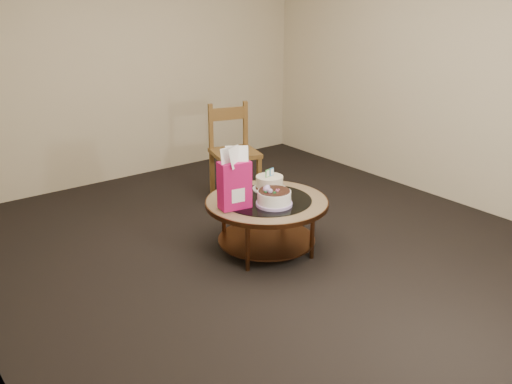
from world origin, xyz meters
TOP-DOWN VIEW (x-y plane):
  - ground at (0.00, 0.00)m, footprint 5.00×5.00m
  - room_walls at (0.00, 0.00)m, footprint 4.52×5.02m
  - coffee_table at (0.00, -0.00)m, footprint 1.02×1.02m
  - decorated_cake at (-0.03, -0.13)m, footprint 0.30×0.30m
  - cream_cake at (0.17, 0.18)m, footprint 0.29×0.29m
  - gift_bag at (-0.31, 0.02)m, footprint 0.26×0.21m
  - pillar_candle at (-0.07, 0.24)m, footprint 0.13×0.13m
  - dining_chair at (0.53, 1.23)m, footprint 0.55×0.55m

SIDE VIEW (x-z plane):
  - ground at x=0.00m, z-range 0.00..0.00m
  - coffee_table at x=0.00m, z-range 0.15..0.61m
  - pillar_candle at x=-0.07m, z-range 0.44..0.54m
  - dining_chair at x=0.53m, z-range 0.01..0.98m
  - decorated_cake at x=-0.03m, z-range 0.43..0.60m
  - cream_cake at x=0.17m, z-range 0.42..0.61m
  - gift_bag at x=-0.31m, z-range 0.46..0.95m
  - room_walls at x=0.00m, z-range 0.24..2.85m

